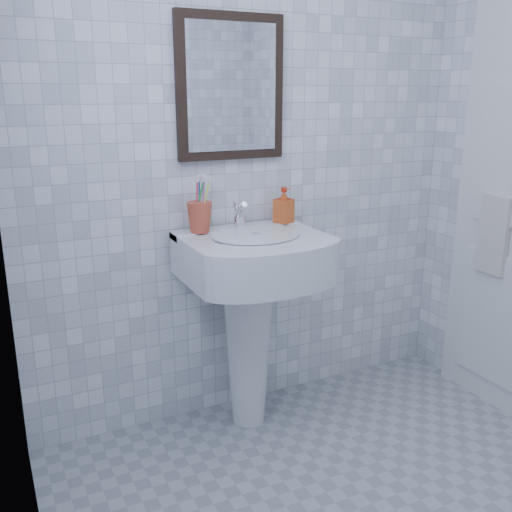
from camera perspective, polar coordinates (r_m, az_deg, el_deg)
wall_back at (r=2.68m, az=-0.39°, el=10.04°), size 2.20×0.02×2.50m
wall_left at (r=1.23m, az=-22.82°, el=1.71°), size 0.02×2.40×2.50m
washbasin at (r=2.58m, az=-0.57°, el=-4.21°), size 0.62×0.45×0.95m
faucet at (r=2.58m, az=-1.67°, el=3.95°), size 0.05×0.11×0.13m
toothbrush_cup at (r=2.51m, az=-5.66°, el=3.89°), size 0.13×0.13×0.13m
soap_dispenser at (r=2.68m, az=2.79°, el=5.11°), size 0.10×0.10×0.17m
wall_mirror at (r=2.60m, az=-2.53°, el=16.47°), size 0.50×0.04×0.62m
towel_ring at (r=2.95m, az=23.29°, el=5.37°), size 0.01×0.18×0.18m
hand_towel at (r=2.97m, az=22.65°, el=1.93°), size 0.03×0.16×0.38m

